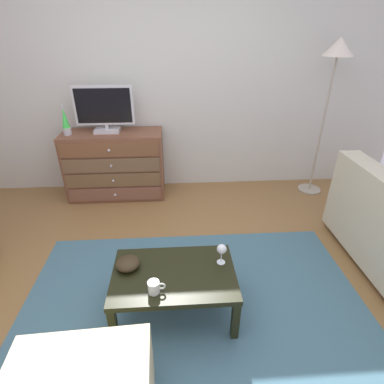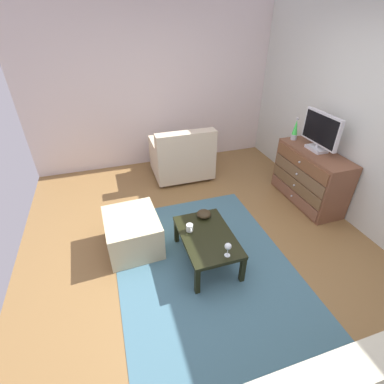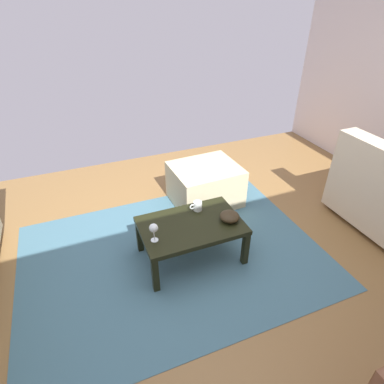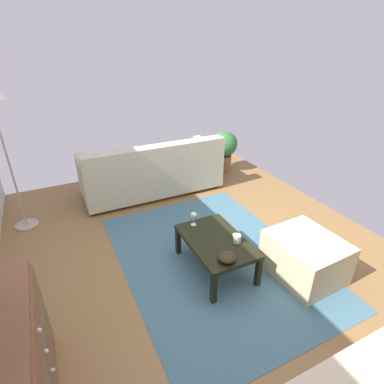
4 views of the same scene
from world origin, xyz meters
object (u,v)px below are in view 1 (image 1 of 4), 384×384
at_px(standing_lamp, 336,64).
at_px(dresser, 116,165).
at_px(tv, 104,109).
at_px(bowl_decorative, 128,263).
at_px(coffee_table, 174,278).
at_px(mug, 154,287).
at_px(wine_glass, 222,250).
at_px(lava_lamp, 65,122).

bearing_deg(standing_lamp, dresser, 178.86).
bearing_deg(dresser, tv, 152.66).
bearing_deg(dresser, standing_lamp, -1.14).
xyz_separation_m(bowl_decorative, standing_lamp, (2.09, 1.71, 1.12)).
distance_m(coffee_table, mug, 0.22).
distance_m(mug, bowl_decorative, 0.31).
height_order(mug, standing_lamp, standing_lamp).
bearing_deg(wine_glass, standing_lamp, 49.89).
xyz_separation_m(wine_glass, mug, (-0.47, -0.25, -0.07)).
relative_size(dresser, lava_lamp, 3.46).
bearing_deg(standing_lamp, bowl_decorative, -140.77).
height_order(dresser, standing_lamp, standing_lamp).
xyz_separation_m(lava_lamp, coffee_table, (1.15, -1.78, -0.63)).
distance_m(dresser, wine_glass, 2.02).
bearing_deg(mug, bowl_decorative, 129.55).
xyz_separation_m(dresser, tv, (-0.05, 0.02, 0.67)).
relative_size(coffee_table, standing_lamp, 0.48).
bearing_deg(tv, bowl_decorative, -77.13).
distance_m(tv, standing_lamp, 2.54).
height_order(coffee_table, mug, mug).
bearing_deg(tv, wine_glass, -58.88).
bearing_deg(tv, dresser, -27.34).
relative_size(tv, coffee_table, 0.76).
relative_size(tv, lava_lamp, 1.97).
bearing_deg(wine_glass, mug, -152.13).
relative_size(lava_lamp, wine_glass, 2.10).
bearing_deg(wine_glass, lava_lamp, 131.27).
xyz_separation_m(tv, standing_lamp, (2.50, -0.07, 0.45)).
bearing_deg(bowl_decorative, coffee_table, -13.08).
bearing_deg(dresser, coffee_table, -69.59).
bearing_deg(standing_lamp, wine_glass, -130.11).
bearing_deg(lava_lamp, wine_glass, -48.73).
distance_m(dresser, tv, 0.67).
relative_size(lava_lamp, bowl_decorative, 1.96).
bearing_deg(mug, standing_lamp, 45.71).
bearing_deg(dresser, mug, -74.41).
bearing_deg(bowl_decorative, tv, 102.87).
relative_size(lava_lamp, mug, 2.89).
relative_size(coffee_table, wine_glass, 5.43).
height_order(wine_glass, mug, wine_glass).
bearing_deg(lava_lamp, standing_lamp, -0.10).
relative_size(tv, mug, 5.69).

